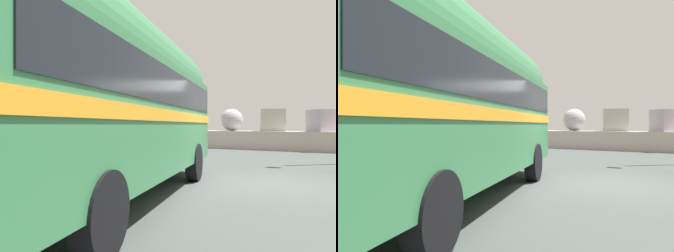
% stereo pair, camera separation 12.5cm
% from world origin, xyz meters
% --- Properties ---
extents(ground, '(32.00, 26.00, 0.02)m').
position_xyz_m(ground, '(0.00, 0.00, 0.01)').
color(ground, '#414745').
extents(breakwater, '(31.36, 2.29, 2.48)m').
position_xyz_m(breakwater, '(-0.06, 11.82, 0.80)').
color(breakwater, '#BBAEA2').
rests_on(breakwater, ground).
extents(vintage_coach, '(4.67, 8.91, 3.70)m').
position_xyz_m(vintage_coach, '(-2.07, -3.27, 2.05)').
color(vintage_coach, black).
rests_on(vintage_coach, ground).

